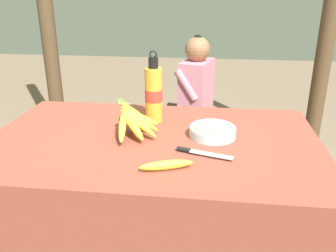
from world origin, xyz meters
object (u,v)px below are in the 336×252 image
(banana_bunch_green, at_px, (124,105))
(support_post_far, at_px, (332,4))
(knife, at_px, (196,152))
(support_post_near, at_px, (45,3))
(serving_bowl, at_px, (213,131))
(wooden_bench, at_px, (177,120))
(seated_vendor, at_px, (191,91))
(water_bottle, at_px, (154,94))
(banana_bunch_ripe, at_px, (134,119))
(loose_banana_front, at_px, (166,165))

(banana_bunch_green, distance_m, support_post_far, 1.86)
(knife, bearing_deg, support_post_near, 143.97)
(banana_bunch_green, bearing_deg, serving_bowl, -61.08)
(wooden_bench, height_order, banana_bunch_green, banana_bunch_green)
(knife, bearing_deg, serving_bowl, 88.40)
(banana_bunch_green, height_order, support_post_near, support_post_near)
(support_post_far, bearing_deg, banana_bunch_green, -169.80)
(seated_vendor, bearing_deg, water_bottle, 99.91)
(support_post_far, bearing_deg, banana_bunch_ripe, -127.17)
(banana_bunch_green, xyz_separation_m, support_post_far, (1.65, 0.30, 0.81))
(loose_banana_front, bearing_deg, support_post_near, 123.73)
(banana_bunch_green, bearing_deg, knife, -66.02)
(seated_vendor, bearing_deg, knife, 109.60)
(loose_banana_front, relative_size, knife, 0.87)
(water_bottle, relative_size, knife, 1.52)
(wooden_bench, distance_m, seated_vendor, 0.29)
(serving_bowl, height_order, support_post_far, support_post_far)
(water_bottle, height_order, banana_bunch_green, water_bottle)
(knife, bearing_deg, water_bottle, 139.01)
(loose_banana_front, distance_m, support_post_near, 2.42)
(loose_banana_front, xyz_separation_m, seated_vendor, (-0.01, 1.66, -0.19))
(knife, xyz_separation_m, seated_vendor, (-0.11, 1.52, -0.18))
(water_bottle, height_order, wooden_bench, water_bottle)
(banana_bunch_ripe, bearing_deg, support_post_near, 124.32)
(water_bottle, relative_size, seated_vendor, 0.33)
(wooden_bench, relative_size, support_post_near, 0.72)
(water_bottle, distance_m, wooden_bench, 1.33)
(seated_vendor, bearing_deg, serving_bowl, 112.78)
(seated_vendor, relative_size, support_post_far, 0.42)
(water_bottle, distance_m, support_post_near, 1.94)
(banana_bunch_ripe, height_order, support_post_far, support_post_far)
(serving_bowl, xyz_separation_m, support_post_far, (0.91, 1.64, 0.46))
(serving_bowl, bearing_deg, wooden_bench, 101.94)
(wooden_bench, bearing_deg, support_post_far, 13.62)
(water_bottle, xyz_separation_m, seated_vendor, (0.11, 1.17, -0.31))
(water_bottle, xyz_separation_m, knife, (0.22, -0.35, -0.13))
(banana_bunch_ripe, xyz_separation_m, knife, (0.29, -0.18, -0.06))
(serving_bowl, relative_size, support_post_near, 0.08)
(banana_bunch_ripe, relative_size, banana_bunch_green, 1.04)
(seated_vendor, height_order, banana_bunch_green, seated_vendor)
(support_post_far, bearing_deg, water_bottle, -128.78)
(loose_banana_front, xyz_separation_m, support_post_far, (1.07, 1.97, 0.47))
(banana_bunch_ripe, xyz_separation_m, seated_vendor, (0.18, 1.35, -0.24))
(serving_bowl, xyz_separation_m, loose_banana_front, (-0.16, -0.33, -0.01))
(loose_banana_front, relative_size, seated_vendor, 0.19)
(seated_vendor, bearing_deg, loose_banana_front, 105.75)
(banana_bunch_ripe, height_order, support_post_near, support_post_near)
(loose_banana_front, distance_m, wooden_bench, 1.75)
(serving_bowl, height_order, knife, serving_bowl)
(serving_bowl, distance_m, water_bottle, 0.35)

